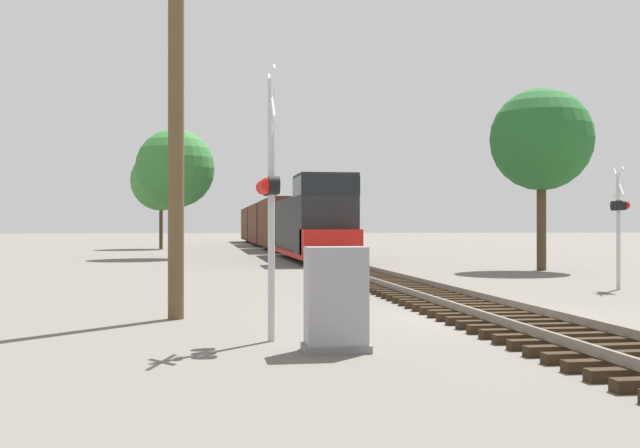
{
  "coord_description": "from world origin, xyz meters",
  "views": [
    {
      "loc": [
        -5.97,
        -14.92,
        1.93
      ],
      "look_at": [
        -2.55,
        7.23,
        2.0
      ],
      "focal_mm": 42.0,
      "sensor_mm": 36.0,
      "label": 1
    }
  ],
  "objects_px": {
    "relay_cabinet": "(336,300)",
    "tree_mid_background": "(175,169)",
    "utility_pole": "(176,82)",
    "freight_train": "(274,225)",
    "tree_far_right": "(541,140)",
    "tree_deep_background": "(161,181)",
    "crossing_signal_near": "(270,190)",
    "crossing_signal_far": "(619,212)"
  },
  "relations": [
    {
      "from": "utility_pole",
      "to": "tree_mid_background",
      "type": "distance_m",
      "value": 30.03
    },
    {
      "from": "crossing_signal_near",
      "to": "utility_pole",
      "type": "height_order",
      "value": "utility_pole"
    },
    {
      "from": "freight_train",
      "to": "crossing_signal_far",
      "type": "height_order",
      "value": "freight_train"
    },
    {
      "from": "crossing_signal_far",
      "to": "tree_mid_background",
      "type": "xyz_separation_m",
      "value": [
        -14.26,
        24.75,
        3.05
      ]
    },
    {
      "from": "crossing_signal_near",
      "to": "crossing_signal_far",
      "type": "distance_m",
      "value": 14.26
    },
    {
      "from": "relay_cabinet",
      "to": "utility_pole",
      "type": "height_order",
      "value": "utility_pole"
    },
    {
      "from": "crossing_signal_near",
      "to": "tree_far_right",
      "type": "relative_size",
      "value": 0.57
    },
    {
      "from": "utility_pole",
      "to": "tree_mid_background",
      "type": "bearing_deg",
      "value": 92.25
    },
    {
      "from": "crossing_signal_near",
      "to": "relay_cabinet",
      "type": "height_order",
      "value": "crossing_signal_near"
    },
    {
      "from": "crossing_signal_near",
      "to": "tree_far_right",
      "type": "distance_m",
      "value": 22.96
    },
    {
      "from": "crossing_signal_near",
      "to": "tree_mid_background",
      "type": "bearing_deg",
      "value": -176.59
    },
    {
      "from": "utility_pole",
      "to": "tree_deep_background",
      "type": "xyz_separation_m",
      "value": [
        -3.11,
        49.42,
        0.91
      ]
    },
    {
      "from": "crossing_signal_far",
      "to": "crossing_signal_near",
      "type": "bearing_deg",
      "value": 139.19
    },
    {
      "from": "freight_train",
      "to": "tree_deep_background",
      "type": "distance_m",
      "value": 10.38
    },
    {
      "from": "tree_far_right",
      "to": "tree_mid_background",
      "type": "height_order",
      "value": "tree_far_right"
    },
    {
      "from": "tree_far_right",
      "to": "tree_mid_background",
      "type": "xyz_separation_m",
      "value": [
        -16.34,
        15.01,
        -0.31
      ]
    },
    {
      "from": "crossing_signal_near",
      "to": "crossing_signal_far",
      "type": "height_order",
      "value": "crossing_signal_near"
    },
    {
      "from": "tree_mid_background",
      "to": "utility_pole",
      "type": "bearing_deg",
      "value": -87.75
    },
    {
      "from": "relay_cabinet",
      "to": "crossing_signal_near",
      "type": "bearing_deg",
      "value": 127.68
    },
    {
      "from": "crossing_signal_far",
      "to": "tree_deep_background",
      "type": "relative_size",
      "value": 0.44
    },
    {
      "from": "tree_mid_background",
      "to": "freight_train",
      "type": "bearing_deg",
      "value": 68.44
    },
    {
      "from": "tree_mid_background",
      "to": "tree_far_right",
      "type": "bearing_deg",
      "value": -42.56
    },
    {
      "from": "crossing_signal_far",
      "to": "tree_far_right",
      "type": "xyz_separation_m",
      "value": [
        2.09,
        9.75,
        3.36
      ]
    },
    {
      "from": "tree_deep_background",
      "to": "tree_far_right",
      "type": "bearing_deg",
      "value": -62.04
    },
    {
      "from": "tree_far_right",
      "to": "tree_deep_background",
      "type": "distance_m",
      "value": 38.98
    },
    {
      "from": "tree_mid_background",
      "to": "crossing_signal_near",
      "type": "bearing_deg",
      "value": -85.11
    },
    {
      "from": "freight_train",
      "to": "tree_deep_background",
      "type": "height_order",
      "value": "tree_deep_background"
    },
    {
      "from": "tree_far_right",
      "to": "tree_mid_background",
      "type": "distance_m",
      "value": 22.19
    },
    {
      "from": "tree_far_right",
      "to": "utility_pole",
      "type": "bearing_deg",
      "value": -135.32
    },
    {
      "from": "relay_cabinet",
      "to": "tree_mid_background",
      "type": "bearing_deg",
      "value": 96.24
    },
    {
      "from": "freight_train",
      "to": "utility_pole",
      "type": "distance_m",
      "value": 50.11
    },
    {
      "from": "crossing_signal_near",
      "to": "crossing_signal_far",
      "type": "bearing_deg",
      "value": 125.4
    },
    {
      "from": "freight_train",
      "to": "tree_mid_background",
      "type": "distance_m",
      "value": 21.33
    },
    {
      "from": "crossing_signal_near",
      "to": "tree_deep_background",
      "type": "xyz_separation_m",
      "value": [
        -4.78,
        52.73,
        3.31
      ]
    },
    {
      "from": "freight_train",
      "to": "utility_pole",
      "type": "relative_size",
      "value": 6.43
    },
    {
      "from": "crossing_signal_near",
      "to": "tree_far_right",
      "type": "height_order",
      "value": "tree_far_right"
    },
    {
      "from": "utility_pole",
      "to": "tree_deep_background",
      "type": "bearing_deg",
      "value": 93.6
    },
    {
      "from": "crossing_signal_far",
      "to": "tree_deep_background",
      "type": "distance_m",
      "value": 47.17
    },
    {
      "from": "crossing_signal_far",
      "to": "tree_far_right",
      "type": "height_order",
      "value": "tree_far_right"
    },
    {
      "from": "tree_mid_background",
      "to": "tree_deep_background",
      "type": "xyz_separation_m",
      "value": [
        -1.93,
        19.42,
        0.44
      ]
    },
    {
      "from": "relay_cabinet",
      "to": "tree_far_right",
      "type": "height_order",
      "value": "tree_far_right"
    },
    {
      "from": "crossing_signal_far",
      "to": "tree_deep_background",
      "type": "xyz_separation_m",
      "value": [
        -16.19,
        44.17,
        3.49
      ]
    }
  ]
}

